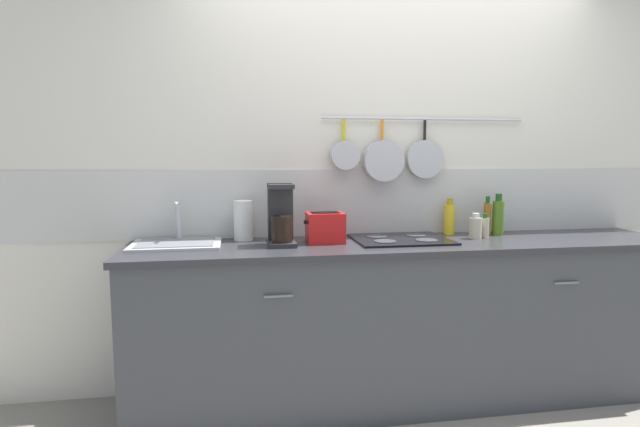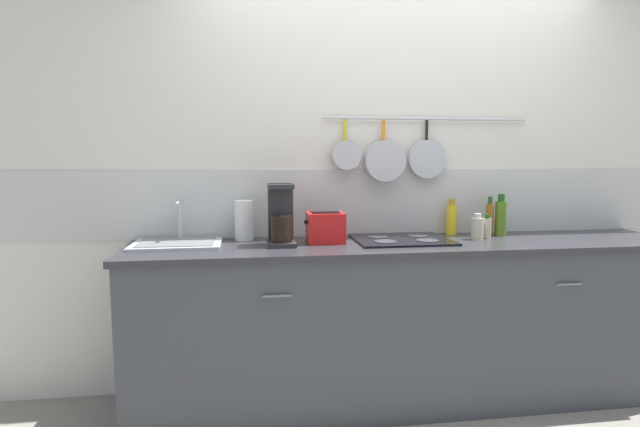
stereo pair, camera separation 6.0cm
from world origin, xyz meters
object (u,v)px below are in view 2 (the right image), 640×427
coffee_maker (281,219)px  bottle_sesame_oil (501,217)px  bottle_hot_sauce (477,228)px  toaster (325,228)px  bottle_olive_oil (487,228)px  bottle_cooking_wine (452,219)px  bottle_vinegar (490,218)px  paper_towel_roll (244,220)px

coffee_maker → bottle_sesame_oil: size_ratio=1.31×
bottle_hot_sauce → bottle_sesame_oil: bottle_sesame_oil is taller
toaster → bottle_hot_sauce: 0.90m
coffee_maker → bottle_olive_oil: coffee_maker is taller
toaster → bottle_cooking_wine: 0.84m
bottle_olive_oil → bottle_vinegar: 0.11m
toaster → bottle_vinegar: bearing=5.5°
toaster → bottle_sesame_oil: size_ratio=0.87×
bottle_sesame_oil → bottle_vinegar: bearing=177.4°
coffee_maker → bottle_hot_sauce: (1.15, 0.02, -0.07)m
bottle_cooking_wine → bottle_vinegar: bearing=-20.0°
paper_towel_roll → toaster: 0.48m
bottle_vinegar → bottle_sesame_oil: bearing=-2.6°
bottle_vinegar → bottle_hot_sauce: bearing=-139.6°
toaster → bottle_cooking_wine: (0.82, 0.18, 0.01)m
bottle_vinegar → bottle_sesame_oil: 0.07m
coffee_maker → toaster: size_ratio=1.50×
paper_towel_roll → bottle_olive_oil: 1.44m
toaster → bottle_olive_oil: 0.97m
paper_towel_roll → coffee_maker: coffee_maker is taller
bottle_olive_oil → bottle_sesame_oil: (0.13, 0.08, 0.05)m
coffee_maker → bottle_sesame_oil: 1.36m
bottle_hot_sauce → paper_towel_roll: bearing=172.9°
paper_towel_roll → coffee_maker: (0.20, -0.19, 0.02)m
bottle_cooking_wine → bottle_hot_sauce: 0.21m
toaster → bottle_hot_sauce: size_ratio=1.49×
bottle_cooking_wine → bottle_vinegar: size_ratio=0.93×
bottle_hot_sauce → bottle_olive_oil: bearing=18.9°
coffee_maker → bottle_cooking_wine: 1.09m
bottle_hot_sauce → bottle_vinegar: bearing=40.4°
bottle_olive_oil → bottle_sesame_oil: bottle_sesame_oil is taller
paper_towel_roll → bottle_sesame_oil: bottle_sesame_oil is taller
bottle_sesame_oil → coffee_maker: bearing=-174.7°
bottle_olive_oil → bottle_sesame_oil: size_ratio=0.56×
bottle_cooking_wine → bottle_sesame_oil: bottle_sesame_oil is taller
toaster → bottle_hot_sauce: (0.90, -0.01, -0.02)m
bottle_sesame_oil → bottle_olive_oil: bearing=-147.0°
bottle_olive_oil → bottle_cooking_wine: bearing=132.8°
bottle_sesame_oil → paper_towel_roll: bearing=177.8°
bottle_vinegar → toaster: bearing=-174.5°
bottle_hot_sauce → bottle_vinegar: bottle_vinegar is taller
paper_towel_roll → bottle_vinegar: (1.49, -0.06, -0.01)m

